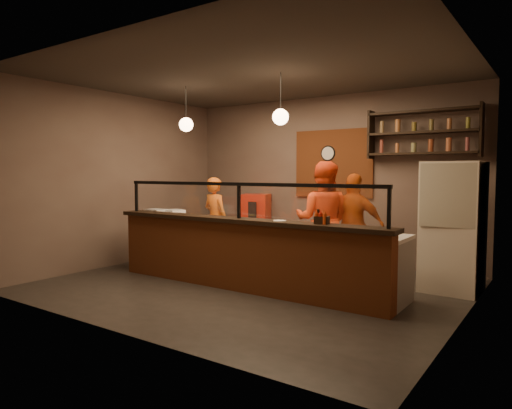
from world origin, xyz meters
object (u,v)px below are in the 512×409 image
Objects in this scene: cook_mid at (323,220)px; pizza_dough at (307,229)px; condiment_caddy at (322,220)px; pepper_mill at (318,216)px; cook_left at (216,219)px; red_cooler at (256,225)px; fridge at (453,227)px; wall_clock at (328,153)px; cook_right at (354,226)px.

cook_mid is 3.35× the size of pizza_dough.
pepper_mill is (-0.07, 0.01, 0.04)m from condiment_caddy.
cook_mid is (2.33, -0.06, 0.14)m from cook_left.
red_cooler reaches higher than condiment_caddy.
fridge is 10.04× the size of pepper_mill.
wall_clock reaches higher than cook_left.
condiment_caddy is (0.67, -1.39, 0.15)m from cook_mid.
cook_left is (-1.77, -1.28, -1.28)m from wall_clock.
pizza_dough is (0.75, -2.24, -1.19)m from wall_clock.
fridge is 2.13m from pepper_mill.
cook_mid is at bearing -171.55° from cook_left.
pepper_mill is at bearing 168.91° from condiment_caddy.
wall_clock is 0.23× the size of red_cooler.
pizza_dough is 3.04× the size of pepper_mill.
wall_clock is at bearing -49.93° from cook_right.
wall_clock is at bearing 113.13° from pepper_mill.
pizza_dough is at bearing 74.88° from cook_right.
cook_left reaches higher than red_cooler.
pepper_mill is (0.41, -0.48, 0.25)m from pizza_dough.
pepper_mill is at bearing -60.67° from red_cooler.
wall_clock is 1.60× the size of pepper_mill.
pepper_mill is (-1.34, -1.65, 0.21)m from fridge.
cook_left is at bearing 159.17° from pizza_dough.
pizza_dough is (2.25, -1.93, 0.27)m from red_cooler.
fridge is at bearing 50.96° from pepper_mill.
wall_clock is 1.96m from cook_right.
red_cooler is (-1.49, -0.31, -1.46)m from wall_clock.
cook_left is at bearing 153.86° from pepper_mill.
fridge is 4.08m from red_cooler.
fridge is at bearing -29.23° from red_cooler.
cook_mid is 1.55m from condiment_caddy.
red_cooler is (0.28, 0.97, -0.18)m from cook_left.
wall_clock reaches higher than condiment_caddy.
condiment_caddy is at bearing -65.79° from wall_clock.
wall_clock is at bearing 108.52° from pizza_dough.
pepper_mill is (2.94, -1.44, 0.34)m from cook_left.
cook_left is at bearing -124.47° from red_cooler.
fridge is (4.27, 0.21, 0.12)m from cook_left.
fridge is 2.10m from condiment_caddy.
wall_clock reaches higher than pizza_dough.
wall_clock is at bearing 114.21° from condiment_caddy.
cook_right is at bearing 97.68° from condiment_caddy.
cook_mid is at bearing -45.16° from red_cooler.
pepper_mill reaches higher than pizza_dough.
wall_clock is at bearing -134.16° from cook_left.
cook_left is 0.95× the size of cook_right.
cook_right reaches higher than condiment_caddy.
cook_left is 2.79m from cook_right.
condiment_caddy is (2.72, -2.42, 0.47)m from red_cooler.
cook_mid is 1.01× the size of fridge.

